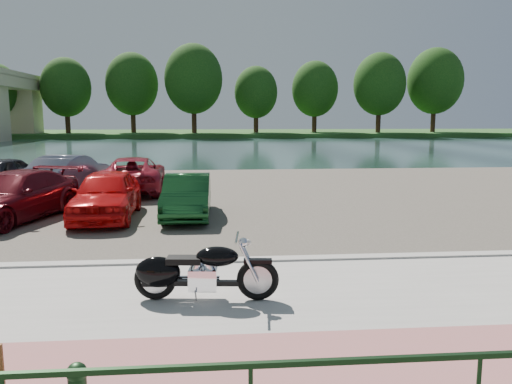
% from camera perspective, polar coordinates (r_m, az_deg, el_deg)
% --- Properties ---
extents(ground, '(200.00, 200.00, 0.00)m').
position_cam_1_polar(ground, '(8.44, -2.67, -12.37)').
color(ground, '#595447').
rests_on(ground, ground).
extents(promenade, '(60.00, 6.00, 0.10)m').
position_cam_1_polar(promenade, '(7.50, -2.36, -14.76)').
color(promenade, '#9E9B94').
rests_on(promenade, ground).
extents(pink_path, '(60.00, 2.00, 0.01)m').
position_cam_1_polar(pink_path, '(6.13, -1.71, -19.87)').
color(pink_path, '#A3625C').
rests_on(pink_path, promenade).
extents(kerb, '(60.00, 0.30, 0.14)m').
position_cam_1_polar(kerb, '(10.31, -3.11, -8.02)').
color(kerb, '#9E9B94').
rests_on(kerb, ground).
extents(parking_lot, '(60.00, 18.00, 0.04)m').
position_cam_1_polar(parking_lot, '(19.11, -3.95, -0.40)').
color(parking_lot, '#474239').
rests_on(parking_lot, ground).
extents(river, '(120.00, 40.00, 0.00)m').
position_cam_1_polar(river, '(47.97, -4.53, 5.05)').
color(river, '#1C322E').
rests_on(river, ground).
extents(far_bank, '(120.00, 24.00, 0.60)m').
position_cam_1_polar(far_bank, '(79.92, -4.69, 6.71)').
color(far_bank, '#1E4719').
rests_on(far_bank, ground).
extents(far_trees, '(70.25, 10.68, 12.52)m').
position_cam_1_polar(far_trees, '(73.95, -1.28, 12.15)').
color(far_trees, '#321D12').
rests_on(far_trees, far_bank).
extents(motorcycle, '(2.33, 0.75, 1.05)m').
position_cam_1_polar(motorcycle, '(8.14, -7.25, -9.05)').
color(motorcycle, black).
rests_on(motorcycle, promenade).
extents(car_3, '(3.27, 5.20, 1.40)m').
position_cam_1_polar(car_3, '(15.95, -26.01, -0.45)').
color(car_3, '#540C14').
rests_on(car_3, parking_lot).
extents(car_4, '(1.82, 4.26, 1.43)m').
position_cam_1_polar(car_4, '(15.26, -16.73, -0.25)').
color(car_4, red).
rests_on(car_4, parking_lot).
extents(car_5, '(1.37, 3.84, 1.26)m').
position_cam_1_polar(car_5, '(15.00, -7.86, -0.45)').
color(car_5, '#113F1A').
rests_on(car_5, parking_lot).
extents(car_8, '(2.47, 4.35, 1.40)m').
position_cam_1_polar(car_8, '(22.46, -26.56, 1.91)').
color(car_8, black).
rests_on(car_8, parking_lot).
extents(car_9, '(2.52, 4.65, 1.46)m').
position_cam_1_polar(car_9, '(21.50, -20.50, 2.10)').
color(car_9, slate).
rests_on(car_9, parking_lot).
extents(car_10, '(2.63, 5.17, 1.40)m').
position_cam_1_polar(car_10, '(20.30, -13.83, 1.96)').
color(car_10, maroon).
rests_on(car_10, parking_lot).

